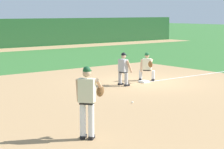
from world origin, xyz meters
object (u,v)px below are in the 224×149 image
Objects in this scene: first_base_bag at (144,82)px; baserunner at (123,68)px; first_baseman at (147,65)px; pitcher at (88,98)px; baseball at (132,102)px.

first_base_bag is 0.26× the size of baserunner.
baserunner reaches higher than first_baseman.
pitcher is at bearing -141.81° from first_baseman.
first_base_bag is at bearing -146.47° from first_baseman.
pitcher reaches higher than first_base_bag.
pitcher is (-3.75, -2.59, 1.02)m from baseball.
baserunner is at bearing -177.62° from first_base_bag.
first_baseman is at bearing 38.19° from pitcher.
first_baseman reaches higher than baseball.
first_base_bag reaches higher than baseball.
first_base_bag is 1.49m from baserunner.
baserunner reaches higher than first_base_bag.
baserunner is (-1.74, -0.36, 0.06)m from first_baseman.
first_baseman reaches higher than first_base_bag.
first_baseman is at bearing 11.58° from baserunner.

